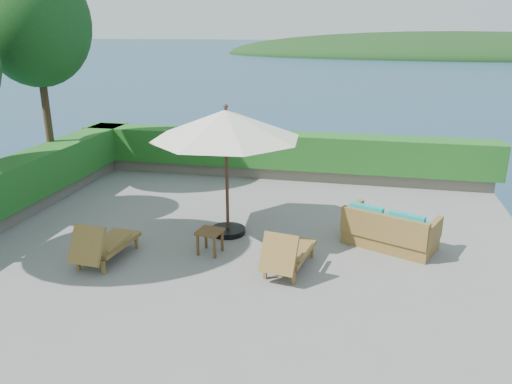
% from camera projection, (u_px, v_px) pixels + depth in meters
% --- Properties ---
extents(ground, '(12.00, 12.00, 0.00)m').
position_uv_depth(ground, '(233.00, 256.00, 9.93)').
color(ground, slate).
rests_on(ground, ground).
extents(foundation, '(12.00, 12.00, 3.00)m').
position_uv_depth(foundation, '(234.00, 323.00, 10.42)').
color(foundation, '#534B42').
rests_on(foundation, ocean).
extents(ocean, '(600.00, 600.00, 0.00)m').
position_uv_depth(ocean, '(235.00, 380.00, 10.88)').
color(ocean, '#18324C').
rests_on(ocean, ground).
extents(offshore_island, '(126.00, 57.60, 12.60)m').
position_uv_depth(offshore_island, '(453.00, 55.00, 135.72)').
color(offshore_island, black).
rests_on(offshore_island, ocean).
extents(planter_wall_far, '(12.00, 0.60, 0.36)m').
position_uv_depth(planter_wall_far, '(280.00, 171.00, 15.07)').
color(planter_wall_far, '#72695B').
rests_on(planter_wall_far, ground).
extents(hedge_far, '(12.40, 0.90, 1.00)m').
position_uv_depth(hedge_far, '(280.00, 150.00, 14.86)').
color(hedge_far, '#1B4E16').
rests_on(hedge_far, planter_wall_far).
extents(tree_far, '(2.80, 2.80, 6.03)m').
position_uv_depth(tree_far, '(35.00, 24.00, 12.72)').
color(tree_far, '#45311A').
rests_on(tree_far, ground).
extents(patio_umbrella, '(4.01, 4.01, 2.84)m').
position_uv_depth(patio_umbrella, '(226.00, 126.00, 10.25)').
color(patio_umbrella, black).
rests_on(patio_umbrella, ground).
extents(lounge_left, '(0.79, 1.62, 0.90)m').
position_uv_depth(lounge_left, '(103.00, 244.00, 9.55)').
color(lounge_left, brown).
rests_on(lounge_left, ground).
extents(lounge_right, '(0.89, 1.64, 0.90)m').
position_uv_depth(lounge_right, '(287.00, 252.00, 9.20)').
color(lounge_right, brown).
rests_on(lounge_right, ground).
extents(side_table, '(0.53, 0.53, 0.50)m').
position_uv_depth(side_table, '(210.00, 234.00, 9.92)').
color(side_table, brown).
rests_on(side_table, ground).
extents(wicker_loveseat, '(2.04, 1.58, 0.90)m').
position_uv_depth(wicker_loveseat, '(389.00, 231.00, 10.23)').
color(wicker_loveseat, brown).
rests_on(wicker_loveseat, ground).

